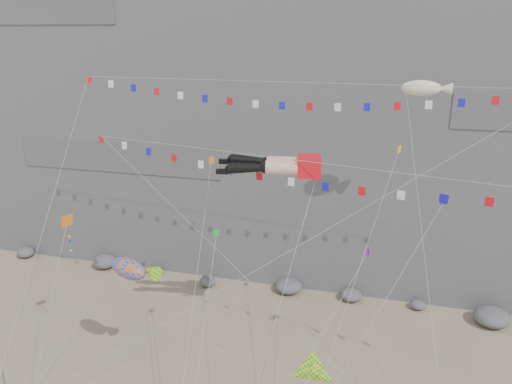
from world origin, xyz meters
TOP-DOWN VIEW (x-y plane):
  - cliff at (0.00, 32.00)m, footprint 80.00×28.00m
  - talus_boulders at (0.00, 17.00)m, footprint 60.00×3.00m
  - legs_kite at (1.48, 5.59)m, footprint 7.04×14.32m
  - flag_banner_upper at (1.59, 9.76)m, footprint 33.97×15.66m
  - flag_banner_lower at (3.53, 4.53)m, footprint 34.03×9.70m
  - harlequin_kite at (-12.55, 1.83)m, footprint 1.77×6.79m
  - fish_windsock at (-7.80, 1.25)m, footprint 8.44×5.76m
  - delta_kite at (5.13, -1.75)m, footprint 4.45×6.36m
  - blimp_windsock at (10.18, 12.24)m, footprint 4.93×15.20m
  - small_kite_a at (-4.65, 8.98)m, footprint 3.67×16.86m
  - small_kite_b at (7.34, 6.10)m, footprint 6.31×11.70m
  - small_kite_c at (-2.33, 3.34)m, footprint 2.22×11.95m
  - small_kite_d at (8.83, 6.97)m, footprint 5.45×14.86m
  - small_kite_e at (11.49, 3.29)m, footprint 8.71×9.12m

SIDE VIEW (x-z plane):
  - talus_boulders at x=0.00m, z-range 0.00..1.20m
  - delta_kite at x=5.13m, z-range 1.35..10.14m
  - fish_windsock at x=-7.80m, z-range 3.15..14.93m
  - small_kite_b at x=7.34m, z-range 1.67..17.50m
  - small_kite_c at x=-2.33m, z-range 3.00..19.00m
  - harlequin_kite at x=-12.55m, z-range 5.17..18.25m
  - small_kite_a at x=-4.65m, z-range 3.41..25.47m
  - small_kite_e at x=11.49m, z-range 5.18..24.02m
  - legs_kite at x=1.48m, z-range 5.42..25.91m
  - flag_banner_lower at x=3.53m, z-range 6.50..26.11m
  - small_kite_d at x=8.83m, z-range 5.18..27.72m
  - blimp_windsock at x=10.18m, z-range 7.69..32.72m
  - flag_banner_upper at x=1.59m, z-range 5.38..35.91m
  - cliff at x=0.00m, z-range 0.00..50.00m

